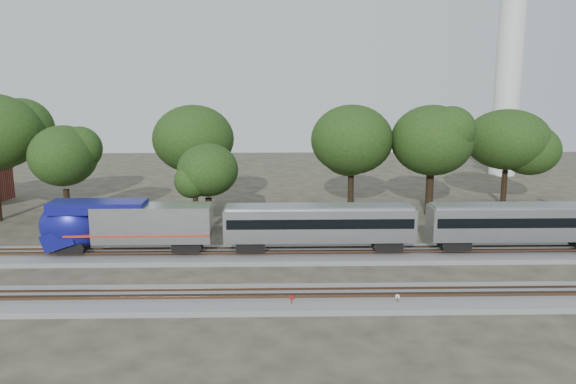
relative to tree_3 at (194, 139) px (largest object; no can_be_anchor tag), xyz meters
name	(u,v)px	position (x,y,z in m)	size (l,w,h in m)	color
ground	(250,282)	(7.08, -21.80, -8.62)	(160.00, 160.00, 0.00)	#383328
track_far	(253,255)	(7.08, -15.80, -8.41)	(160.00, 5.00, 0.73)	slate
track_near	(248,299)	(7.08, -25.80, -8.41)	(160.00, 5.00, 0.73)	slate
switch_stand_red	(292,300)	(10.02, -27.10, -7.99)	(0.30, 0.15, 0.98)	#512D19
switch_stand_white	(397,299)	(17.02, -27.00, -8.01)	(0.28, 0.15, 0.95)	#512D19
switch_lever	(322,307)	(12.05, -27.04, -8.47)	(0.50, 0.30, 0.30)	#512D19
tree_2	(64,156)	(-12.32, -5.31, -1.17)	(7.58, 7.58, 10.69)	black
tree_3	(194,139)	(0.00, 0.00, 0.00)	(8.77, 8.77, 12.37)	black
tree_4	(208,170)	(2.28, -6.64, -2.46)	(6.28, 6.28, 8.86)	black
tree_5	(352,140)	(17.58, 0.81, -0.21)	(8.56, 8.56, 12.07)	black
tree_6	(432,140)	(26.32, -0.31, -0.20)	(8.57, 8.57, 12.09)	black
tree_7	(507,140)	(36.70, 4.35, -0.60)	(8.17, 8.17, 11.51)	black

